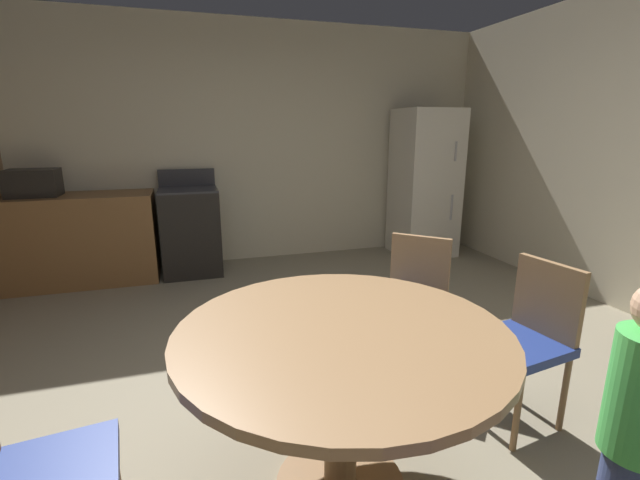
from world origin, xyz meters
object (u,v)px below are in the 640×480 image
refrigerator (424,183)px  chair_northeast (414,296)px  oven_range (191,230)px  microwave (33,183)px  dining_table (342,362)px  chair_east (529,333)px  person_child (638,431)px  chair_west (23,472)px

refrigerator → chair_northeast: size_ratio=2.02×
oven_range → microwave: (-1.40, -0.00, 0.56)m
dining_table → chair_east: (1.10, 0.17, -0.11)m
chair_east → person_child: (-0.30, -0.80, 0.08)m
dining_table → chair_west: chair_west is taller
microwave → person_child: microwave is taller
chair_west → person_child: size_ratio=0.80×
chair_west → person_child: person_child is taller
chair_northeast → person_child: (0.02, -1.43, 0.08)m
chair_west → chair_east: size_ratio=1.00×
chair_west → chair_northeast: 2.10m
dining_table → chair_west: (-1.10, -0.14, -0.11)m
dining_table → chair_east: chair_east is taller
refrigerator → chair_west: (-3.34, -3.36, -0.38)m
microwave → chair_west: (0.85, -3.41, -0.53)m
chair_northeast → refrigerator: bearing=-166.9°
microwave → refrigerator: bearing=-0.7°
chair_west → chair_northeast: (1.88, 0.94, 0.00)m
chair_northeast → chair_west: bearing=-19.1°
oven_range → refrigerator: 2.81m
chair_west → microwave: bearing=96.5°
microwave → chair_west: microwave is taller
chair_west → chair_east: 2.22m
oven_range → dining_table: 3.31m
person_child → chair_west: bearing=24.0°
refrigerator → chair_west: bearing=-134.8°
chair_west → person_child: bearing=-21.9°
oven_range → chair_west: bearing=-99.3°
chair_east → microwave: bearing=-54.1°
microwave → oven_range: bearing=0.1°
microwave → dining_table: (1.95, -3.26, -0.42)m
oven_range → microwave: 1.51m
dining_table → chair_west: 1.12m
chair_east → refrigerator: bearing=-119.2°
person_child → chair_northeast: bearing=-50.6°
chair_east → person_child: bearing=60.8°
refrigerator → person_child: (-1.44, -3.85, -0.30)m
chair_west → dining_table: bearing=0.0°
microwave → dining_table: bearing=-59.2°
chair_west → chair_east: (2.20, 0.31, 0.00)m
chair_west → oven_range: bearing=73.3°
person_child → chair_east: bearing=-72.1°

